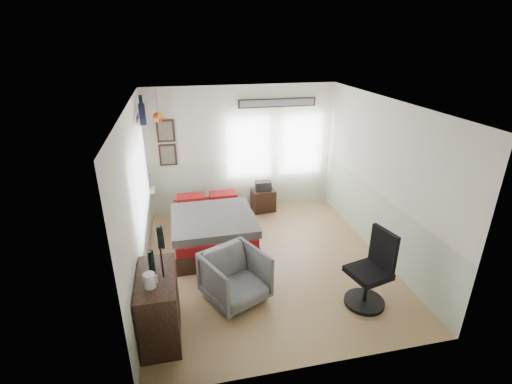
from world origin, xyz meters
The scene contains 12 objects.
ground_plane centered at (0.00, 0.00, -0.01)m, with size 4.00×4.50×0.01m, color #987D51.
room_shell centered at (-0.08, 0.19, 1.61)m, with size 4.02×4.52×2.71m.
wall_decor centered at (-1.10, 1.96, 2.10)m, with size 3.55×1.32×1.44m.
bed centered at (-0.83, 0.86, 0.31)m, with size 1.47×2.01×0.64m.
dresser centered at (-1.74, -1.33, 0.45)m, with size 0.48×1.00×0.90m, color black.
armchair centered at (-0.68, -0.85, 0.38)m, with size 0.81×0.83×0.76m, color slate.
nightstand centered at (0.41, 2.00, 0.24)m, with size 0.48×0.39×0.48m, color black.
task_chair centered at (1.20, -1.34, 0.47)m, with size 0.62×0.62×1.16m.
kettle centered at (-1.79, -1.53, 0.99)m, with size 0.16×0.14×0.18m.
bottle centered at (-1.78, -1.22, 1.05)m, with size 0.07×0.07×0.30m, color black.
stand_fan centered at (-1.63, -1.36, 1.44)m, with size 0.11×0.28×0.69m.
black_bag centered at (0.41, 2.00, 0.59)m, with size 0.34×0.22×0.20m, color black.
Camera 1 is at (-1.34, -5.26, 3.63)m, focal length 26.00 mm.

